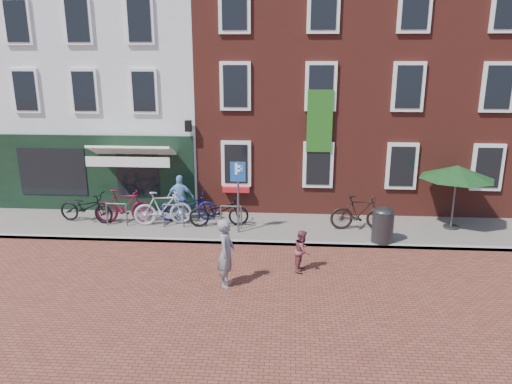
# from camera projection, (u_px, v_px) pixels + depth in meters

# --- Properties ---
(ground) EXTENTS (80.00, 80.00, 0.00)m
(ground) POSITION_uv_depth(u_px,v_px,m) (211.00, 244.00, 15.49)
(ground) COLOR brown
(sidewalk) EXTENTS (24.00, 3.00, 0.10)m
(sidewalk) POSITION_uv_depth(u_px,v_px,m) (246.00, 227.00, 16.85)
(sidewalk) COLOR slate
(sidewalk) RESTS_ON ground
(building_stucco) EXTENTS (8.00, 8.00, 9.00)m
(building_stucco) POSITION_uv_depth(u_px,v_px,m) (122.00, 87.00, 21.34)
(building_stucco) COLOR silver
(building_stucco) RESTS_ON ground
(building_brick_mid) EXTENTS (6.00, 8.00, 10.00)m
(building_brick_mid) POSITION_uv_depth(u_px,v_px,m) (280.00, 76.00, 20.73)
(building_brick_mid) COLOR maroon
(building_brick_mid) RESTS_ON ground
(building_brick_right) EXTENTS (6.00, 8.00, 10.00)m
(building_brick_right) POSITION_uv_depth(u_px,v_px,m) (423.00, 76.00, 20.32)
(building_brick_right) COLOR maroon
(building_brick_right) RESTS_ON ground
(litter_bin) EXTENTS (0.67, 0.67, 1.23)m
(litter_bin) POSITION_uv_depth(u_px,v_px,m) (383.00, 223.00, 15.21)
(litter_bin) COLOR #2E2F31
(litter_bin) RESTS_ON sidewalk
(parking_sign) EXTENTS (0.50, 0.08, 2.43)m
(parking_sign) POSITION_uv_depth(u_px,v_px,m) (238.00, 184.00, 15.76)
(parking_sign) COLOR #4C4C4F
(parking_sign) RESTS_ON sidewalk
(parasol) EXTENTS (2.48, 2.48, 2.31)m
(parasol) POSITION_uv_depth(u_px,v_px,m) (457.00, 170.00, 16.08)
(parasol) COLOR #4C4C4F
(parasol) RESTS_ON sidewalk
(woman) EXTENTS (0.49, 0.69, 1.82)m
(woman) POSITION_uv_depth(u_px,v_px,m) (226.00, 253.00, 12.44)
(woman) COLOR slate
(woman) RESTS_ON ground
(boy) EXTENTS (0.57, 0.66, 1.19)m
(boy) POSITION_uv_depth(u_px,v_px,m) (302.00, 251.00, 13.40)
(boy) COLOR brown
(boy) RESTS_ON ground
(cafe_person) EXTENTS (0.98, 0.44, 1.65)m
(cafe_person) POSITION_uv_depth(u_px,v_px,m) (181.00, 198.00, 17.27)
(cafe_person) COLOR #7DB1DE
(cafe_person) RESTS_ON sidewalk
(bicycle_0) EXTENTS (2.15, 1.04, 1.08)m
(bicycle_0) POSITION_uv_depth(u_px,v_px,m) (86.00, 207.00, 17.11)
(bicycle_0) COLOR black
(bicycle_0) RESTS_ON sidewalk
(bicycle_1) EXTENTS (2.06, 0.81, 1.20)m
(bicycle_1) POSITION_uv_depth(u_px,v_px,m) (124.00, 206.00, 17.05)
(bicycle_1) COLOR #5E0B21
(bicycle_1) RESTS_ON sidewalk
(bicycle_2) EXTENTS (2.15, 1.03, 1.08)m
(bicycle_2) POSITION_uv_depth(u_px,v_px,m) (188.00, 206.00, 17.29)
(bicycle_2) COLOR navy
(bicycle_2) RESTS_ON sidewalk
(bicycle_3) EXTENTS (2.08, 1.00, 1.20)m
(bicycle_3) POSITION_uv_depth(u_px,v_px,m) (163.00, 208.00, 16.82)
(bicycle_3) COLOR #B3B3B6
(bicycle_3) RESTS_ON sidewalk
(bicycle_4) EXTENTS (2.16, 1.07, 1.08)m
(bicycle_4) POSITION_uv_depth(u_px,v_px,m) (219.00, 211.00, 16.69)
(bicycle_4) COLOR black
(bicycle_4) RESTS_ON sidewalk
(bicycle_5) EXTENTS (2.04, 0.70, 1.20)m
(bicycle_5) POSITION_uv_depth(u_px,v_px,m) (360.00, 212.00, 16.35)
(bicycle_5) COLOR black
(bicycle_5) RESTS_ON sidewalk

